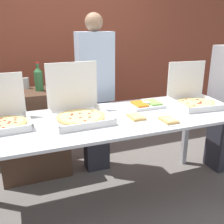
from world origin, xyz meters
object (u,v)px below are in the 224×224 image
(pizza_box_far_left, at_px, (193,97))
(paper_plate_front_right, at_px, (169,121))
(paper_plate_front_left, at_px, (136,118))
(pizza_box_near_left, at_px, (79,109))
(pizza_box_near_right, at_px, (3,117))
(soda_can_colored, at_px, (55,87))
(veggie_tray, at_px, (146,105))
(soda_bottle, at_px, (39,78))
(person_guest_cap, at_px, (95,93))
(soda_can_silver, at_px, (26,83))

(pizza_box_far_left, xyz_separation_m, paper_plate_front_right, (-0.52, -0.36, -0.06))
(paper_plate_front_left, bearing_deg, pizza_box_far_left, 13.72)
(pizza_box_near_left, distance_m, pizza_box_far_left, 1.23)
(pizza_box_near_left, bearing_deg, paper_plate_front_left, -25.28)
(pizza_box_near_left, bearing_deg, pizza_box_near_right, 172.70)
(pizza_box_far_left, height_order, soda_can_colored, pizza_box_far_left)
(veggie_tray, bearing_deg, paper_plate_front_left, -131.44)
(soda_bottle, relative_size, person_guest_cap, 0.17)
(pizza_box_far_left, distance_m, pizza_box_near_right, 1.86)
(paper_plate_front_left, bearing_deg, soda_can_silver, 127.48)
(soda_can_silver, bearing_deg, soda_can_colored, -50.48)
(pizza_box_near_left, distance_m, person_guest_cap, 0.71)
(pizza_box_near_left, relative_size, soda_can_colored, 4.15)
(paper_plate_front_right, distance_m, veggie_tray, 0.46)
(pizza_box_near_right, bearing_deg, person_guest_cap, 25.24)
(soda_can_colored, bearing_deg, soda_can_silver, 129.52)
(veggie_tray, distance_m, soda_bottle, 1.21)
(pizza_box_near_left, xyz_separation_m, pizza_box_far_left, (1.23, -0.02, -0.01))
(soda_can_colored, bearing_deg, pizza_box_far_left, -24.43)
(soda_can_silver, xyz_separation_m, soda_can_colored, (0.27, -0.33, 0.00))
(paper_plate_front_right, distance_m, soda_can_silver, 1.70)
(pizza_box_near_left, height_order, soda_can_colored, pizza_box_near_left)
(paper_plate_front_right, bearing_deg, pizza_box_near_right, 161.76)
(pizza_box_far_left, relative_size, soda_can_colored, 3.88)
(pizza_box_near_left, xyz_separation_m, soda_can_silver, (-0.38, 0.91, 0.08))
(soda_bottle, distance_m, soda_can_silver, 0.22)
(paper_plate_front_right, bearing_deg, soda_can_silver, 130.07)
(paper_plate_front_left, relative_size, person_guest_cap, 0.13)
(pizza_box_near_right, xyz_separation_m, soda_bottle, (0.38, 0.70, 0.16))
(paper_plate_front_right, distance_m, soda_bottle, 1.50)
(paper_plate_front_right, xyz_separation_m, person_guest_cap, (-0.35, 1.00, 0.04))
(veggie_tray, xyz_separation_m, soda_bottle, (-0.98, 0.68, 0.22))
(pizza_box_far_left, height_order, paper_plate_front_left, pizza_box_far_left)
(paper_plate_front_left, bearing_deg, pizza_box_near_right, 166.40)
(paper_plate_front_left, xyz_separation_m, veggie_tray, (0.25, 0.29, 0.01))
(pizza_box_near_left, xyz_separation_m, veggie_tray, (0.73, 0.08, -0.06))
(soda_can_silver, distance_m, soda_can_colored, 0.43)
(pizza_box_near_right, height_order, soda_can_colored, pizza_box_near_right)
(soda_bottle, height_order, soda_can_colored, soda_bottle)
(pizza_box_far_left, distance_m, paper_plate_front_right, 0.64)
(pizza_box_near_left, height_order, paper_plate_front_right, pizza_box_near_left)
(pizza_box_far_left, relative_size, pizza_box_near_right, 1.06)
(pizza_box_near_right, relative_size, soda_bottle, 1.45)
(pizza_box_near_left, relative_size, pizza_box_far_left, 1.07)
(soda_can_colored, distance_m, person_guest_cap, 0.48)
(soda_can_colored, bearing_deg, person_guest_cap, 4.39)
(soda_can_colored, bearing_deg, veggie_tray, -30.97)
(pizza_box_near_right, bearing_deg, soda_can_colored, 40.85)
(veggie_tray, bearing_deg, soda_bottle, 145.40)
(pizza_box_far_left, bearing_deg, paper_plate_front_right, -141.03)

